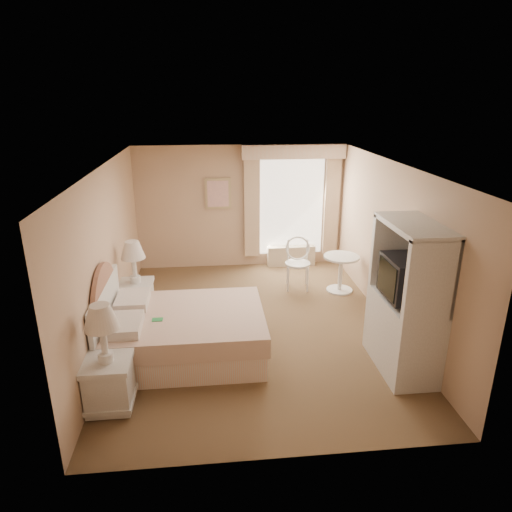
{
  "coord_description": "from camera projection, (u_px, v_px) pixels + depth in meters",
  "views": [
    {
      "loc": [
        -0.64,
        -6.31,
        3.43
      ],
      "look_at": [
        0.06,
        0.3,
        1.06
      ],
      "focal_mm": 32.0,
      "sensor_mm": 36.0,
      "label": 1
    }
  ],
  "objects": [
    {
      "name": "round_table",
      "position": [
        341.0,
        268.0,
        8.28
      ],
      "size": [
        0.64,
        0.64,
        0.68
      ],
      "color": "silver",
      "rests_on": "room"
    },
    {
      "name": "room",
      "position": [
        254.0,
        251.0,
        6.71
      ],
      "size": [
        4.21,
        5.51,
        2.51
      ],
      "color": "brown",
      "rests_on": "ground"
    },
    {
      "name": "window",
      "position": [
        292.0,
        203.0,
        9.27
      ],
      "size": [
        2.05,
        0.22,
        2.51
      ],
      "color": "white",
      "rests_on": "room"
    },
    {
      "name": "bed",
      "position": [
        178.0,
        332.0,
        6.26
      ],
      "size": [
        2.13,
        1.66,
        1.47
      ],
      "color": "#E2B093",
      "rests_on": "room"
    },
    {
      "name": "nightstand_far",
      "position": [
        136.0,
        290.0,
        7.27
      ],
      "size": [
        0.53,
        0.53,
        1.28
      ],
      "color": "silver",
      "rests_on": "room"
    },
    {
      "name": "cafe_chair",
      "position": [
        298.0,
        259.0,
        8.43
      ],
      "size": [
        0.52,
        0.52,
        0.96
      ],
      "rotation": [
        0.0,
        0.0,
        -0.14
      ],
      "color": "silver",
      "rests_on": "room"
    },
    {
      "name": "framed_art",
      "position": [
        218.0,
        194.0,
        9.11
      ],
      "size": [
        0.52,
        0.04,
        0.62
      ],
      "color": "tan",
      "rests_on": "room"
    },
    {
      "name": "nightstand_near",
      "position": [
        108.0,
        371.0,
        5.13
      ],
      "size": [
        0.53,
        0.53,
        1.29
      ],
      "color": "silver",
      "rests_on": "room"
    },
    {
      "name": "armoire",
      "position": [
        406.0,
        311.0,
        5.82
      ],
      "size": [
        0.6,
        1.19,
        1.98
      ],
      "color": "silver",
      "rests_on": "room"
    }
  ]
}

